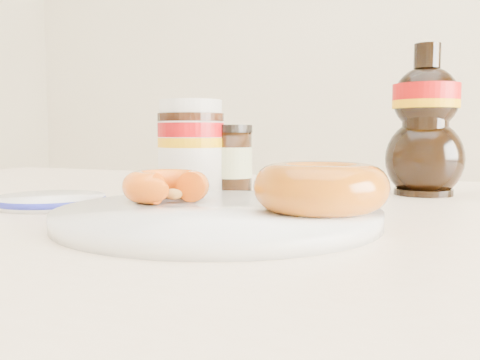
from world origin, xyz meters
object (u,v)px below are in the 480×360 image
at_px(dark_jar, 231,160).
at_px(dining_table, 204,282).
at_px(plate, 218,215).
at_px(blue_rim_saucer, 50,200).
at_px(syrup_bottle, 425,120).
at_px(donut_whole, 321,187).
at_px(nutella_jar, 191,143).
at_px(donut_bitten, 166,186).

bearing_deg(dark_jar, dining_table, -77.64).
distance_m(plate, blue_rim_saucer, 0.22).
bearing_deg(syrup_bottle, dining_table, -133.92).
bearing_deg(donut_whole, dark_jar, 129.79).
bearing_deg(plate, syrup_bottle, 63.92).
distance_m(syrup_bottle, blue_rim_saucer, 0.47).
bearing_deg(nutella_jar, blue_rim_saucer, -115.67).
distance_m(donut_bitten, blue_rim_saucer, 0.15).
distance_m(dining_table, nutella_jar, 0.20).
distance_m(donut_whole, blue_rim_saucer, 0.31).
height_order(dining_table, dark_jar, dark_jar).
height_order(plate, donut_whole, donut_whole).
xyz_separation_m(plate, donut_whole, (0.09, 0.02, 0.03)).
height_order(dining_table, nutella_jar, nutella_jar).
relative_size(dining_table, dark_jar, 15.30).
bearing_deg(syrup_bottle, nutella_jar, -159.63).
bearing_deg(blue_rim_saucer, syrup_bottle, 37.04).
distance_m(donut_whole, dark_jar, 0.28).
height_order(plate, blue_rim_saucer, plate).
bearing_deg(nutella_jar, donut_whole, -39.45).
xyz_separation_m(dining_table, donut_bitten, (-0.01, -0.07, 0.11)).
bearing_deg(blue_rim_saucer, dark_jar, 58.07).
height_order(donut_bitten, nutella_jar, nutella_jar).
height_order(plate, donut_bitten, donut_bitten).
height_order(dining_table, syrup_bottle, syrup_bottle).
xyz_separation_m(dark_jar, blue_rim_saucer, (-0.13, -0.20, -0.04)).
relative_size(dining_table, nutella_jar, 11.31).
xyz_separation_m(plate, donut_bitten, (-0.07, 0.02, 0.02)).
bearing_deg(donut_whole, donut_bitten, 177.35).
distance_m(plate, dark_jar, 0.25).
xyz_separation_m(donut_whole, dark_jar, (-0.18, 0.22, 0.01)).
xyz_separation_m(nutella_jar, syrup_bottle, (0.29, 0.11, 0.03)).
relative_size(plate, donut_bitten, 3.38).
bearing_deg(plate, dining_table, 123.92).
xyz_separation_m(nutella_jar, blue_rim_saucer, (-0.08, -0.17, -0.06)).
height_order(dark_jar, blue_rim_saucer, dark_jar).
xyz_separation_m(syrup_bottle, dark_jar, (-0.24, -0.07, -0.05)).
bearing_deg(dining_table, dark_jar, 102.36).
bearing_deg(dining_table, blue_rim_saucer, -159.30).
distance_m(nutella_jar, syrup_bottle, 0.31).
bearing_deg(dark_jar, nutella_jar, -144.43).
height_order(donut_whole, dark_jar, dark_jar).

